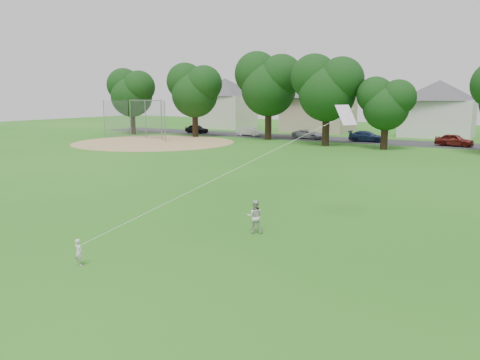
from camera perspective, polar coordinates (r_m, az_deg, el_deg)
The scene contains 10 objects.
ground at distance 16.03m, azimuth -6.57°, elevation -8.92°, with size 160.00×160.00×0.00m, color #1B6116.
street at distance 54.99m, azimuth 21.22°, elevation 4.15°, with size 90.00×7.00×0.01m, color #2D2D30.
dirt_infield at distance 53.56m, azimuth -10.41°, elevation 4.54°, with size 18.00×18.00×0.02m, color #9E7F51.
toddler at distance 15.58m, azimuth -19.08°, elevation -8.32°, with size 0.32×0.21×0.87m, color silver.
older_boy at distance 18.08m, azimuth 1.82°, elevation -4.47°, with size 0.63×0.49×1.30m, color beige.
kite at distance 16.70m, azimuth -1.30°, elevation 0.97°, with size 3.15×5.14×11.30m.
baseball_backstop at distance 58.64m, azimuth -11.81°, elevation 7.23°, with size 10.51×2.69×4.61m.
tree_row at distance 48.13m, azimuth 23.07°, elevation 10.91°, with size 81.89×10.31×11.81m.
parked_cars at distance 53.69m, azimuth 22.79°, elevation 4.56°, with size 63.50×2.30×1.28m.
house_row at distance 64.41m, azimuth 24.42°, elevation 9.03°, with size 77.01×14.11×10.53m.
Camera 1 is at (9.30, -11.94, 5.27)m, focal length 35.00 mm.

